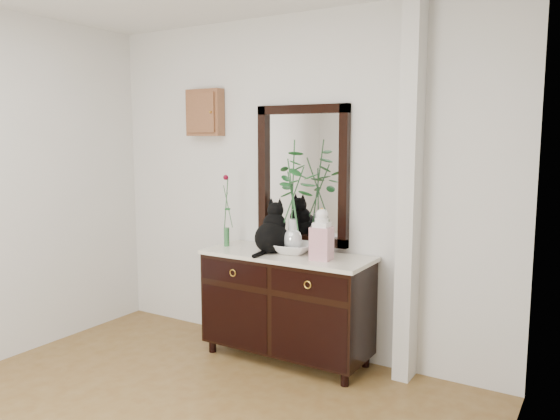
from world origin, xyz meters
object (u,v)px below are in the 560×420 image
Objects in this scene: cat at (271,227)px; lotus_bowl at (293,248)px; ginger_jar at (322,234)px; sideboard at (287,301)px.

cat is 1.23× the size of lotus_bowl.
lotus_bowl is 0.34m from ginger_jar.
cat is at bearing -161.11° from lotus_bowl.
ginger_jar is (0.29, -0.09, 0.15)m from lotus_bowl.
sideboard is at bearing 2.35° from cat.
cat is 0.45m from ginger_jar.
ginger_jar is at bearing -10.12° from cat.
sideboard is 3.44× the size of ginger_jar.
cat is (-0.13, -0.02, 0.57)m from sideboard.
sideboard is 0.59m from cat.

